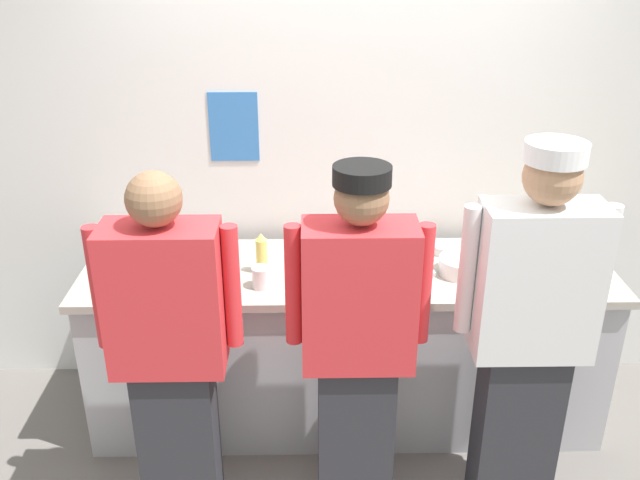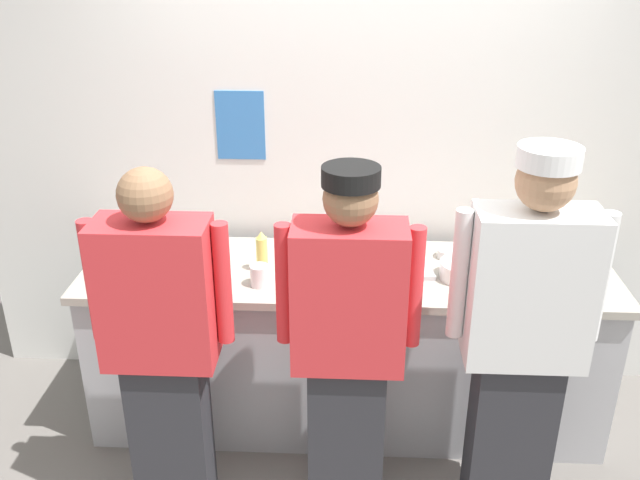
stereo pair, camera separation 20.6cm
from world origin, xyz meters
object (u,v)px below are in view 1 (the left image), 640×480
(plate_stack_front, at_px, (462,266))
(mixing_bowl_steel, at_px, (198,262))
(squeeze_bottle_secondary, at_px, (561,245))
(chef_far_right, at_px, (530,329))
(squeeze_bottle_spare, at_px, (262,254))
(chef_near_left, at_px, (170,350))
(squeeze_bottle_primary, at_px, (533,259))
(ramekin_orange_sauce, at_px, (138,254))
(deli_cup, at_px, (261,277))
(ramekin_yellow_sauce, at_px, (299,274))
(ramekin_green_sauce, at_px, (444,249))
(sheet_tray, at_px, (379,266))
(ramekin_red_sauce, at_px, (565,276))
(chefs_knife, at_px, (498,254))
(chef_center, at_px, (358,342))

(plate_stack_front, relative_size, mixing_bowl_steel, 0.78)
(plate_stack_front, height_order, squeeze_bottle_secondary, squeeze_bottle_secondary)
(chef_far_right, relative_size, squeeze_bottle_spare, 8.21)
(chef_near_left, relative_size, squeeze_bottle_primary, 9.12)
(ramekin_orange_sauce, bearing_deg, deli_cup, -26.24)
(ramekin_yellow_sauce, bearing_deg, plate_stack_front, 2.49)
(ramekin_green_sauce, bearing_deg, chef_far_right, -75.07)
(plate_stack_front, relative_size, sheet_tray, 0.46)
(ramekin_green_sauce, bearing_deg, sheet_tray, -155.96)
(sheet_tray, relative_size, ramekin_yellow_sauce, 5.44)
(chef_near_left, relative_size, ramekin_red_sauce, 15.85)
(squeeze_bottle_primary, xyz_separation_m, squeeze_bottle_secondary, (0.19, 0.15, 0.00))
(squeeze_bottle_primary, height_order, chefs_knife, squeeze_bottle_primary)
(chef_near_left, distance_m, ramekin_green_sauce, 1.54)
(chef_center, xyz_separation_m, squeeze_bottle_secondary, (1.08, 0.72, 0.10))
(chef_center, xyz_separation_m, ramekin_green_sauce, (0.51, 0.81, 0.04))
(chef_near_left, xyz_separation_m, ramekin_orange_sauce, (-0.31, 0.81, 0.05))
(ramekin_yellow_sauce, distance_m, deli_cup, 0.20)
(ramekin_yellow_sauce, bearing_deg, chef_far_right, -29.28)
(chef_far_right, relative_size, squeeze_bottle_secondary, 9.26)
(chef_far_right, distance_m, ramekin_yellow_sauce, 1.11)
(chef_center, bearing_deg, ramekin_orange_sauce, 144.11)
(plate_stack_front, relative_size, ramekin_orange_sauce, 2.50)
(plate_stack_front, relative_size, chefs_knife, 0.85)
(mixing_bowl_steel, xyz_separation_m, ramekin_red_sauce, (1.79, -0.12, -0.03))
(sheet_tray, xyz_separation_m, squeeze_bottle_primary, (0.74, -0.09, 0.07))
(chef_near_left, relative_size, chefs_knife, 6.01)
(sheet_tray, distance_m, squeeze_bottle_secondary, 0.94)
(ramekin_red_sauce, bearing_deg, chef_near_left, -163.91)
(squeeze_bottle_spare, relative_size, deli_cup, 2.04)
(plate_stack_front, bearing_deg, squeeze_bottle_primary, -3.54)
(squeeze_bottle_spare, distance_m, deli_cup, 0.16)
(squeeze_bottle_secondary, bearing_deg, squeeze_bottle_primary, -140.63)
(chef_far_right, relative_size, ramekin_orange_sauce, 18.73)
(plate_stack_front, bearing_deg, deli_cup, -172.76)
(squeeze_bottle_spare, distance_m, ramekin_orange_sauce, 0.68)
(mixing_bowl_steel, height_order, deli_cup, mixing_bowl_steel)
(ramekin_orange_sauce, relative_size, deli_cup, 0.90)
(mixing_bowl_steel, bearing_deg, chef_near_left, -92.80)
(ramekin_red_sauce, height_order, deli_cup, deli_cup)
(chef_far_right, relative_size, deli_cup, 16.77)
(mixing_bowl_steel, relative_size, chefs_knife, 1.09)
(ramekin_red_sauce, xyz_separation_m, deli_cup, (-1.47, -0.04, 0.03))
(chef_near_left, bearing_deg, squeeze_bottle_secondary, 21.77)
(chef_far_right, distance_m, squeeze_bottle_spare, 1.31)
(chef_center, xyz_separation_m, chefs_knife, (0.79, 0.79, 0.02))
(plate_stack_front, distance_m, squeeze_bottle_secondary, 0.54)
(squeeze_bottle_spare, bearing_deg, ramekin_yellow_sauce, -19.11)
(ramekin_green_sauce, bearing_deg, plate_stack_front, -77.45)
(chef_far_right, distance_m, ramekin_red_sauce, 0.59)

